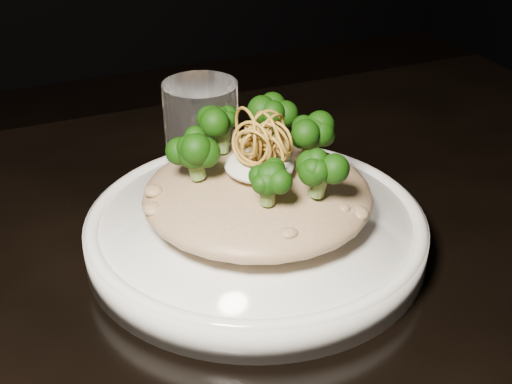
% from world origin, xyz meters
% --- Properties ---
extents(plate, '(0.29, 0.29, 0.03)m').
position_xyz_m(plate, '(0.06, 0.07, 0.76)').
color(plate, white).
rests_on(plate, table).
extents(risotto, '(0.19, 0.19, 0.04)m').
position_xyz_m(risotto, '(0.06, 0.07, 0.80)').
color(risotto, brown).
rests_on(risotto, plate).
extents(broccoli, '(0.14, 0.14, 0.05)m').
position_xyz_m(broccoli, '(0.06, 0.07, 0.85)').
color(broccoli, black).
rests_on(broccoli, risotto).
extents(cheese, '(0.06, 0.06, 0.02)m').
position_xyz_m(cheese, '(0.06, 0.07, 0.83)').
color(cheese, silver).
rests_on(cheese, risotto).
extents(shallots, '(0.05, 0.05, 0.03)m').
position_xyz_m(shallots, '(0.06, 0.07, 0.85)').
color(shallots, '#935F1F').
rests_on(shallots, cheese).
extents(drinking_glass, '(0.07, 0.07, 0.12)m').
position_xyz_m(drinking_glass, '(0.04, 0.16, 0.81)').
color(drinking_glass, white).
rests_on(drinking_glass, table).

